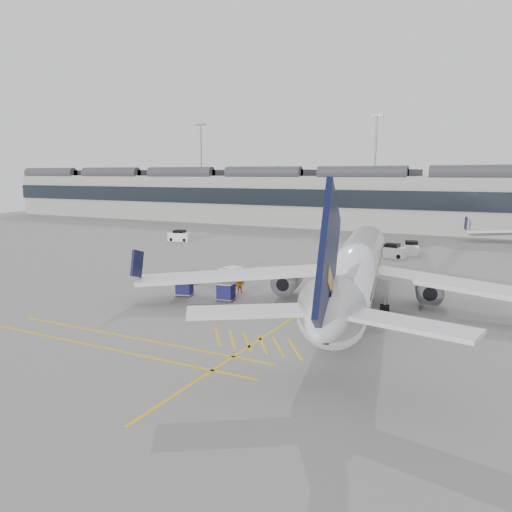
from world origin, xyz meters
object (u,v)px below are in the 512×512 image
at_px(ramp_agent_a, 293,280).
at_px(ramp_agent_b, 240,284).
at_px(baggage_cart_a, 226,291).
at_px(pushback_tug, 192,277).
at_px(belt_loader, 337,285).
at_px(airliner_main, 355,269).

bearing_deg(ramp_agent_a, ramp_agent_b, 167.89).
xyz_separation_m(baggage_cart_a, pushback_tug, (-7.20, 5.06, -0.32)).
bearing_deg(baggage_cart_a, pushback_tug, 137.77).
height_order(ramp_agent_a, pushback_tug, ramp_agent_a).
distance_m(belt_loader, ramp_agent_b, 9.75).
height_order(ramp_agent_a, ramp_agent_b, ramp_agent_a).
height_order(baggage_cart_a, ramp_agent_b, ramp_agent_b).
bearing_deg(belt_loader, airliner_main, -68.58).
height_order(belt_loader, ramp_agent_b, belt_loader).
height_order(ramp_agent_b, pushback_tug, ramp_agent_b).
relative_size(airliner_main, ramp_agent_b, 25.83).
bearing_deg(baggage_cart_a, ramp_agent_a, 57.26).
relative_size(ramp_agent_a, ramp_agent_b, 1.04).
height_order(airliner_main, pushback_tug, airliner_main).
bearing_deg(airliner_main, pushback_tug, 163.56).
xyz_separation_m(ramp_agent_a, ramp_agent_b, (-3.96, -4.06, -0.03)).
distance_m(baggage_cart_a, pushback_tug, 8.81).
bearing_deg(belt_loader, baggage_cart_a, -142.47).
bearing_deg(ramp_agent_b, baggage_cart_a, 93.51).
height_order(belt_loader, ramp_agent_a, belt_loader).
distance_m(belt_loader, baggage_cart_a, 11.61).
distance_m(baggage_cart_a, ramp_agent_a, 8.21).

